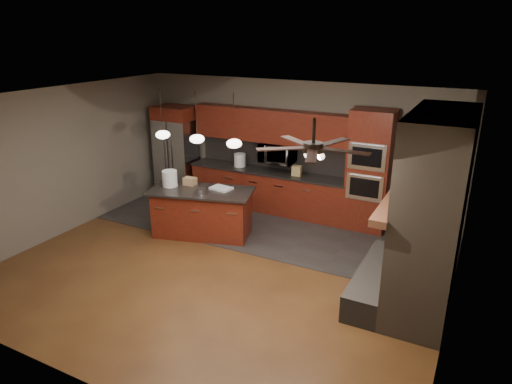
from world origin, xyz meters
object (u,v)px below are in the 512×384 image
Objects in this scene: microwave at (278,153)px; refrigerator at (178,152)px; cardboard_box at (190,181)px; paint_can at (200,191)px; paint_tray at (221,188)px; oven_tower at (369,171)px; counter_bucket at (240,160)px; kitchen_island at (202,213)px; white_bucket at (170,178)px; counter_box at (297,171)px.

refrigerator reaches higher than microwave.
paint_can is at bearing -39.37° from cardboard_box.
cardboard_box is at bearing -167.34° from paint_tray.
oven_tower reaches higher than refrigerator.
paint_tray is (2.10, -1.48, -0.12)m from refrigerator.
oven_tower is 2.87m from counter_bucket.
oven_tower is 3.32m from kitchen_island.
refrigerator is 13.15× the size of paint_can.
paint_tray is at bearing -35.18° from refrigerator.
refrigerator is at bearing 120.95° from kitchen_island.
paint_tray is at bearing 16.82° from white_bucket.
white_bucket reaches higher than kitchen_island.
white_bucket reaches higher than counter_bucket.
microwave reaches higher than kitchen_island.
counter_bucket is at bearing 172.39° from counter_box.
kitchen_island is at bearing -130.85° from counter_box.
counter_bucket is at bearing 114.47° from paint_tray.
microwave is at bearing 53.71° from white_bucket.
white_bucket is at bearing -141.81° from counter_box.
refrigerator is 1.01× the size of kitchen_island.
counter_box is at bearing 0.59° from refrigerator.
paint_tray is 1.37× the size of counter_bucket.
refrigerator is 7.40× the size of counter_bucket.
counter_bucket is at bearing -176.80° from microwave.
oven_tower is 3.48m from cardboard_box.
oven_tower is 14.71× the size of paint_can.
cardboard_box is (-1.10, -1.67, -0.31)m from microwave.
refrigerator is at bearing -177.03° from microwave.
paint_tray is (0.97, 0.29, -0.14)m from white_bucket.
white_bucket is at bearing 171.43° from paint_can.
counter_bucket is at bearing 2.85° from refrigerator.
microwave reaches higher than paint_can.
paint_can is at bearing -82.10° from counter_bucket.
microwave is 2.14m from paint_can.
paint_tray is 1.69× the size of cardboard_box.
white_bucket is 1.48× the size of counter_box.
kitchen_island is at bearing 121.94° from paint_can.
refrigerator reaches higher than cardboard_box.
white_bucket is 2.61m from counter_box.
refrigerator is at bearing -177.15° from counter_bucket.
oven_tower is at bearing 37.13° from paint_can.
cardboard_box is (-3.08, -1.61, -0.20)m from oven_tower.
microwave is 2.02m from cardboard_box.
microwave is 1.86× the size of paint_tray.
cardboard_box is (-0.36, 0.16, 0.53)m from kitchen_island.
oven_tower is 1.98m from microwave.
counter_bucket is (0.51, 1.85, -0.03)m from white_bucket.
microwave reaches higher than cardboard_box.
white_bucket is 0.39m from cardboard_box.
white_bucket reaches higher than counter_box.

